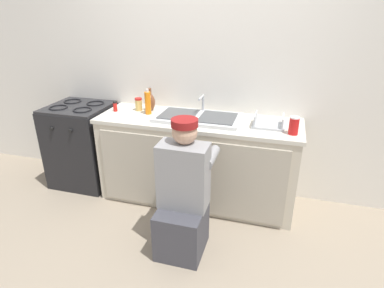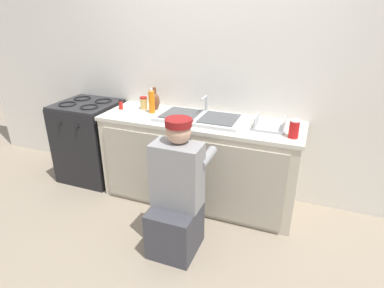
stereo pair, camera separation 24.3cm
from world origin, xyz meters
name	(u,v)px [view 1 (the left image)]	position (x,y,z in m)	size (l,w,h in m)	color
ground_plane	(189,213)	(0.00, 0.00, 0.00)	(12.00, 12.00, 0.00)	gray
back_wall	(207,71)	(0.00, 0.65, 1.25)	(6.00, 0.10, 2.50)	silver
counter_cabinet	(197,162)	(0.00, 0.29, 0.42)	(1.90, 0.62, 0.83)	beige
countertop	(198,121)	(0.00, 0.30, 0.85)	(1.94, 0.62, 0.03)	beige
sink_double_basin	(198,117)	(0.00, 0.30, 0.88)	(0.80, 0.44, 0.19)	silver
stove_range	(83,144)	(-1.31, 0.30, 0.45)	(0.63, 0.62, 0.90)	black
plumber_person	(183,199)	(0.09, -0.45, 0.46)	(0.42, 0.61, 1.10)	#3F3F47
soap_bottle_orange	(148,103)	(-0.51, 0.32, 0.98)	(0.06, 0.06, 0.25)	orange
condiment_jar	(139,104)	(-0.65, 0.40, 0.93)	(0.07, 0.07, 0.13)	#DBB760
spice_bottle_red	(115,106)	(-0.87, 0.30, 0.92)	(0.04, 0.04, 0.10)	red
vase_decorative	(150,102)	(-0.54, 0.43, 0.96)	(0.10, 0.10, 0.23)	brown
soda_cup_red	(294,126)	(0.86, 0.15, 0.94)	(0.08, 0.08, 0.15)	red
dish_rack_tray	(269,124)	(0.65, 0.28, 0.89)	(0.28, 0.22, 0.11)	#B2B7BC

